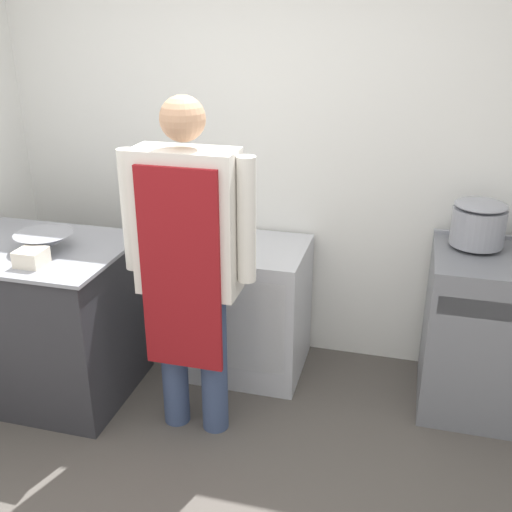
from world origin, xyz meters
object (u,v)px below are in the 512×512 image
fridge_unit (250,308)px  mixing_bowl (45,242)px  stock_pot (479,222)px  person_cook (188,253)px  plastic_tub (31,257)px  stove (498,335)px

fridge_unit → mixing_bowl: size_ratio=2.61×
mixing_bowl → stock_pot: stock_pot is taller
fridge_unit → person_cook: size_ratio=0.46×
person_cook → plastic_tub: (-0.81, -0.11, -0.06)m
mixing_bowl → stove: bearing=11.8°
mixing_bowl → plastic_tub: mixing_bowl is taller
person_cook → stock_pot: size_ratio=6.26×
fridge_unit → stock_pot: stock_pot is taller
mixing_bowl → person_cook: bearing=-5.9°
stove → fridge_unit: size_ratio=1.14×
mixing_bowl → stock_pot: 2.33m
mixing_bowl → plastic_tub: (0.05, -0.20, -0.01)m
fridge_unit → mixing_bowl: mixing_bowl is taller
stove → mixing_bowl: 2.52m
plastic_tub → stock_pot: bearing=20.4°
fridge_unit → stove: bearing=-1.5°
fridge_unit → mixing_bowl: 1.26m
stove → person_cook: (-1.56, -0.60, 0.56)m
stove → stock_pot: 0.63m
stove → mixing_bowl: size_ratio=2.99×
mixing_bowl → plastic_tub: size_ratio=2.27×
stove → plastic_tub: size_ratio=6.79×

